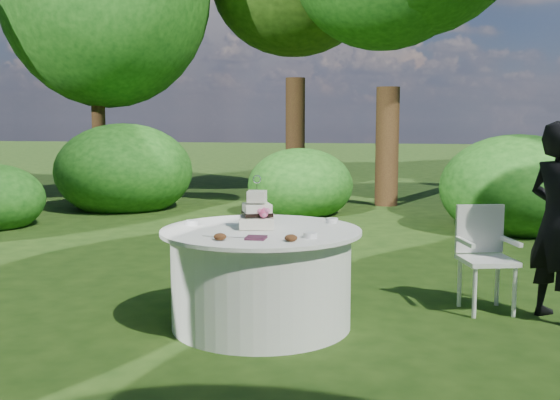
% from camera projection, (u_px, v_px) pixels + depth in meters
% --- Properties ---
extents(ground, '(80.00, 80.00, 0.00)m').
position_uv_depth(ground, '(261.00, 325.00, 5.17)').
color(ground, '#18320D').
rests_on(ground, ground).
extents(napkins, '(0.14, 0.14, 0.02)m').
position_uv_depth(napkins, '(256.00, 238.00, 4.65)').
color(napkins, '#481F34').
rests_on(napkins, table).
extents(feather_plume, '(0.48, 0.07, 0.01)m').
position_uv_depth(feather_plume, '(233.00, 236.00, 4.73)').
color(feather_plume, white).
rests_on(feather_plume, table).
extents(guest, '(0.64, 0.70, 1.60)m').
position_uv_depth(guest, '(559.00, 222.00, 5.22)').
color(guest, black).
rests_on(guest, ground).
extents(table, '(1.56, 1.56, 0.77)m').
position_uv_depth(table, '(261.00, 277.00, 5.12)').
color(table, silver).
rests_on(table, ground).
extents(cake, '(0.31, 0.31, 0.41)m').
position_uv_depth(cake, '(257.00, 214.00, 5.09)').
color(cake, white).
rests_on(cake, table).
extents(chair, '(0.52, 0.51, 0.89)m').
position_uv_depth(chair, '(484.00, 250.00, 5.55)').
color(chair, white).
rests_on(chair, ground).
extents(votives, '(1.20, 0.81, 0.04)m').
position_uv_depth(votives, '(277.00, 226.00, 5.10)').
color(votives, white).
rests_on(votives, table).
extents(petal_cups, '(0.59, 0.13, 0.05)m').
position_uv_depth(petal_cups, '(255.00, 237.00, 4.58)').
color(petal_cups, '#562D16').
rests_on(petal_cups, table).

